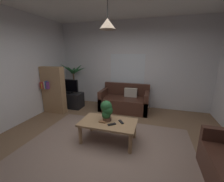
# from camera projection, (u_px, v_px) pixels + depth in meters

# --- Properties ---
(floor) EXTENTS (4.95, 4.84, 0.02)m
(floor) POSITION_uv_depth(u_px,v_px,m) (108.00, 147.00, 2.79)
(floor) COLOR brown
(floor) RESTS_ON ground
(rug) EXTENTS (3.22, 2.66, 0.01)m
(rug) POSITION_uv_depth(u_px,v_px,m) (104.00, 153.00, 2.60)
(rug) COLOR gray
(rug) RESTS_ON ground
(wall_back) EXTENTS (5.07, 0.06, 2.80)m
(wall_back) POSITION_uv_depth(u_px,v_px,m) (131.00, 65.00, 4.70)
(wall_back) COLOR silver
(wall_back) RESTS_ON ground
(wall_left) EXTENTS (0.06, 4.84, 2.80)m
(wall_left) POSITION_uv_depth(u_px,v_px,m) (0.00, 71.00, 3.14)
(wall_left) COLOR silver
(wall_left) RESTS_ON ground
(window_pane) EXTENTS (1.14, 0.01, 1.01)m
(window_pane) POSITION_uv_depth(u_px,v_px,m) (127.00, 70.00, 4.74)
(window_pane) COLOR white
(couch_under_window) EXTENTS (1.50, 0.80, 0.82)m
(couch_under_window) POSITION_uv_depth(u_px,v_px,m) (125.00, 102.00, 4.56)
(couch_under_window) COLOR #47281E
(couch_under_window) RESTS_ON ground
(coffee_table) EXTENTS (1.12, 0.64, 0.43)m
(coffee_table) POSITION_uv_depth(u_px,v_px,m) (108.00, 125.00, 2.89)
(coffee_table) COLOR #A87F56
(coffee_table) RESTS_ON ground
(book_on_table_0) EXTENTS (0.15, 0.10, 0.03)m
(book_on_table_0) POSITION_uv_depth(u_px,v_px,m) (103.00, 121.00, 2.85)
(book_on_table_0) COLOR #99663F
(book_on_table_0) RESTS_ON coffee_table
(remote_on_table_0) EXTENTS (0.14, 0.16, 0.02)m
(remote_on_table_0) POSITION_uv_depth(u_px,v_px,m) (121.00, 122.00, 2.84)
(remote_on_table_0) COLOR black
(remote_on_table_0) RESTS_ON coffee_table
(remote_on_table_1) EXTENTS (0.15, 0.14, 0.02)m
(remote_on_table_1) POSITION_uv_depth(u_px,v_px,m) (112.00, 124.00, 2.74)
(remote_on_table_1) COLOR black
(remote_on_table_1) RESTS_ON coffee_table
(potted_plant_on_table) EXTENTS (0.25, 0.25, 0.42)m
(potted_plant_on_table) POSITION_uv_depth(u_px,v_px,m) (107.00, 110.00, 2.87)
(potted_plant_on_table) COLOR brown
(potted_plant_on_table) RESTS_ON coffee_table
(tv_stand) EXTENTS (0.90, 0.44, 0.50)m
(tv_stand) POSITION_uv_depth(u_px,v_px,m) (69.00, 100.00, 4.82)
(tv_stand) COLOR black
(tv_stand) RESTS_ON ground
(tv) EXTENTS (0.72, 0.16, 0.46)m
(tv) POSITION_uv_depth(u_px,v_px,m) (68.00, 86.00, 4.67)
(tv) COLOR black
(tv) RESTS_ON tv_stand
(potted_palm_corner) EXTENTS (0.98, 0.80, 1.47)m
(potted_palm_corner) POSITION_uv_depth(u_px,v_px,m) (74.00, 84.00, 5.19)
(potted_palm_corner) COLOR beige
(potted_palm_corner) RESTS_ON ground
(bookshelf_corner) EXTENTS (0.70, 0.31, 1.40)m
(bookshelf_corner) POSITION_uv_depth(u_px,v_px,m) (53.00, 90.00, 4.28)
(bookshelf_corner) COLOR #A87F56
(bookshelf_corner) RESTS_ON ground
(pendant_lamp) EXTENTS (0.28, 0.28, 0.63)m
(pendant_lamp) POSITION_uv_depth(u_px,v_px,m) (107.00, 24.00, 2.41)
(pendant_lamp) COLOR black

